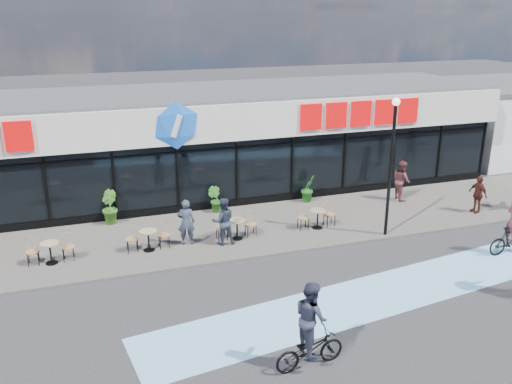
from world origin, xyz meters
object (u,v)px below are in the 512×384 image
Objects in this scene: cyclist_b at (512,234)px; patron_left at (186,222)px; lamp_post at (392,156)px; potted_plant_right at (308,188)px; pedestrian_a at (478,194)px; potted_plant_mid at (215,199)px; pedestrian_b at (402,180)px; patron_right at (223,221)px; potted_plant_left at (109,207)px.

patron_left is at bearing 158.59° from cyclist_b.
lamp_post reaches higher than cyclist_b.
potted_plant_right is 6.54m from patron_left.
cyclist_b is at bearing 170.63° from patron_left.
potted_plant_mid is at bearing -115.06° from pedestrian_a.
pedestrian_b is at bearing -7.70° from potted_plant_mid.
patron_left is at bearing -99.41° from pedestrian_a.
pedestrian_b is at bearing 50.21° from lamp_post.
patron_right reaches higher than potted_plant_mid.
lamp_post is 4.87m from cyclist_b.
potted_plant_right is 0.66× the size of pedestrian_b.
pedestrian_b is (12.35, -1.19, 0.22)m from potted_plant_left.
pedestrian_b is 0.84× the size of cyclist_b.
potted_plant_right is at bearing 123.70° from cyclist_b.
patron_right reaches higher than pedestrian_a.
potted_plant_left is 0.76× the size of patron_right.
potted_plant_right is 4.12m from pedestrian_b.
potted_plant_mid is 4.16m from potted_plant_right.
lamp_post is 7.68m from patron_left.
potted_plant_left is 14.79m from cyclist_b.
pedestrian_b reaches higher than pedestrian_a.
patron_right is (1.25, -0.39, 0.02)m from patron_left.
patron_right is at bearing -98.88° from potted_plant_mid.
lamp_post is 3.86× the size of potted_plant_left.
potted_plant_right is 0.56× the size of cyclist_b.
patron_left is at bearing -12.19° from patron_right.
lamp_post is at bearing -179.50° from patron_left.
patron_right is at bearing -145.70° from potted_plant_right.
potted_plant_mid is at bearing -93.88° from patron_right.
patron_right reaches higher than potted_plant_right.
pedestrian_a is 3.15m from pedestrian_b.
potted_plant_mid is 0.51× the size of cyclist_b.
potted_plant_left is (-9.68, 4.40, -2.37)m from lamp_post.
potted_plant_left is at bearing 178.78° from potted_plant_mid.
patron_right is at bearing -41.61° from potted_plant_left.
patron_right is at bearing 174.85° from patron_left.
pedestrian_a is (6.09, -3.38, 0.20)m from potted_plant_right.
cyclist_b is (0.64, -5.86, -0.23)m from pedestrian_b.
cyclist_b is (-1.48, -3.53, -0.13)m from pedestrian_a.
lamp_post is at bearing -86.17° from pedestrian_a.
potted_plant_right is at bearing -125.63° from pedestrian_a.
potted_plant_left is 0.85× the size of pedestrian_a.
cyclist_b reaches higher than potted_plant_mid.
pedestrian_b is (2.67, 3.21, -2.16)m from lamp_post.
potted_plant_left is at bearing -110.22° from pedestrian_a.
cyclist_b is (4.61, -6.92, 0.06)m from potted_plant_right.
lamp_post reaches higher than potted_plant_left.
lamp_post is at bearing 141.31° from cyclist_b.
potted_plant_right is at bearing -140.70° from patron_right.
lamp_post is at bearing 174.68° from patron_right.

